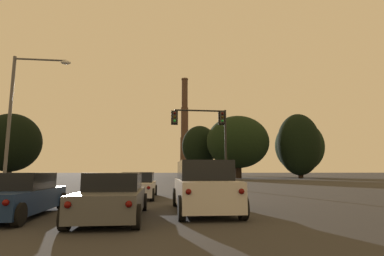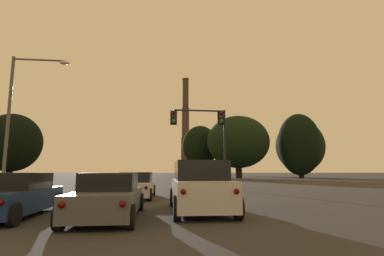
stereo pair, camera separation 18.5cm
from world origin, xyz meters
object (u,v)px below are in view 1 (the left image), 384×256
object	(u,v)px
suv_right_lane_second	(204,187)
sedan_center_lane_front	(138,186)
traffic_light_overhead_right	(208,128)
smokestack	(185,136)
street_lamp	(20,108)
sedan_center_lane_second	(113,197)
sedan_left_lane_second	(18,196)

from	to	relation	value
suv_right_lane_second	sedan_center_lane_front	xyz separation A→B (m)	(-2.72, 6.19, -0.23)
traffic_light_overhead_right	smokestack	bearing A→B (deg)	85.40
traffic_light_overhead_right	sedan_center_lane_front	bearing A→B (deg)	-125.03
street_lamp	smokestack	distance (m)	127.13
sedan_center_lane_second	street_lamp	size ratio (longest dim) A/B	0.53
suv_right_lane_second	street_lamp	size ratio (longest dim) A/B	0.55
sedan_center_lane_front	street_lamp	world-z (taller)	street_lamp
suv_right_lane_second	sedan_center_lane_front	world-z (taller)	suv_right_lane_second
sedan_left_lane_second	street_lamp	size ratio (longest dim) A/B	0.53
sedan_left_lane_second	sedan_center_lane_second	size ratio (longest dim) A/B	1.00
sedan_center_lane_second	smokestack	distance (m)	136.34
traffic_light_overhead_right	street_lamp	bearing A→B (deg)	-158.50
sedan_center_lane_second	traffic_light_overhead_right	world-z (taller)	traffic_light_overhead_right
sedan_center_lane_front	traffic_light_overhead_right	bearing A→B (deg)	57.30
sedan_left_lane_second	sedan_center_lane_second	world-z (taller)	same
sedan_center_lane_second	traffic_light_overhead_right	xyz separation A→B (m)	(5.82, 15.07, 4.47)
sedan_center_lane_front	sedan_left_lane_second	bearing A→B (deg)	-116.29
sedan_center_lane_second	street_lamp	distance (m)	13.21
sedan_center_lane_second	suv_right_lane_second	bearing A→B (deg)	20.85
sedan_left_lane_second	smokestack	bearing A→B (deg)	82.09
traffic_light_overhead_right	smokestack	distance (m)	120.35
sedan_center_lane_front	traffic_light_overhead_right	xyz separation A→B (m)	(5.43, 7.75, 4.47)
smokestack	sedan_center_lane_front	bearing A→B (deg)	-96.75
suv_right_lane_second	sedan_left_lane_second	distance (m)	6.32
sedan_center_lane_second	smokestack	bearing A→B (deg)	84.24
sedan_center_lane_front	sedan_center_lane_second	bearing A→B (deg)	-90.74
sedan_left_lane_second	smokestack	xyz separation A→B (m)	(18.62, 133.53, 17.99)
sedan_center_lane_front	traffic_light_overhead_right	distance (m)	10.46
suv_right_lane_second	sedan_center_lane_second	distance (m)	3.32
sedan_left_lane_second	sedan_center_lane_front	bearing A→B (deg)	61.41
sedan_center_lane_front	sedan_left_lane_second	size ratio (longest dim) A/B	1.01
smokestack	traffic_light_overhead_right	bearing A→B (deg)	-94.60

